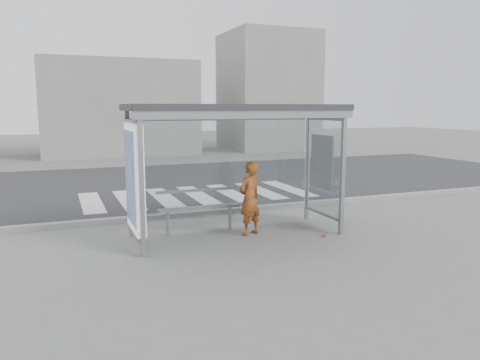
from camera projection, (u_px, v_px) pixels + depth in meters
name	position (u px, v px, depth m)	size (l,w,h in m)	color
ground	(237.00, 235.00, 9.45)	(80.00, 80.00, 0.00)	slate
road	(163.00, 183.00, 15.88)	(30.00, 10.00, 0.01)	#2E2E30
curb	(208.00, 212.00, 11.23)	(30.00, 0.18, 0.12)	gray
crosswalk	(198.00, 195.00, 13.77)	(6.55, 3.00, 0.00)	silver
bus_shelter	(218.00, 137.00, 9.07)	(4.25, 1.65, 2.62)	gray
building_center	(118.00, 108.00, 25.60)	(8.00, 5.00, 5.00)	gray
building_right	(267.00, 92.00, 28.72)	(5.00, 5.00, 7.00)	gray
person	(250.00, 198.00, 9.39)	(0.55, 0.36, 1.50)	orange
bench	(199.00, 207.00, 9.60)	(1.71, 0.31, 0.89)	slate
soda_can	(324.00, 235.00, 9.34)	(0.06, 0.06, 0.11)	#CF3D70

